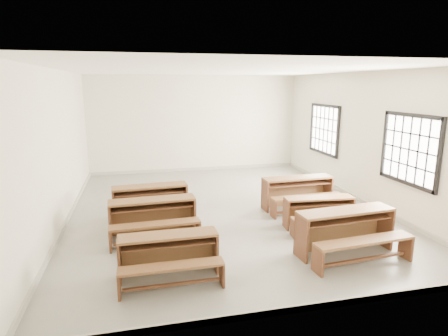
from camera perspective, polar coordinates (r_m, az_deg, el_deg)
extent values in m
plane|color=gray|center=(8.94, 0.00, -6.27)|extent=(8.50, 8.50, 0.00)
cube|color=white|center=(8.46, 0.00, 14.53)|extent=(7.00, 8.50, 0.05)
cube|color=beige|center=(12.67, -4.38, 6.71)|extent=(7.00, 0.05, 3.20)
cube|color=beige|center=(4.63, 12.01, -3.84)|extent=(7.00, 0.05, 3.20)
cube|color=beige|center=(8.48, -23.55, 2.80)|extent=(0.05, 8.50, 3.20)
cube|color=beige|center=(9.93, 19.98, 4.38)|extent=(0.05, 8.50, 3.20)
cube|color=#99978B|center=(12.93, -4.27, -0.14)|extent=(7.00, 0.04, 0.10)
cube|color=#99978B|center=(5.27, 11.22, -20.24)|extent=(7.00, 0.04, 0.10)
cube|color=#99978B|center=(8.85, -22.71, -7.14)|extent=(0.04, 8.50, 0.10)
cube|color=#99978B|center=(10.25, 19.36, -4.22)|extent=(0.04, 8.50, 0.10)
cube|color=white|center=(8.49, 26.52, 2.54)|extent=(0.02, 1.50, 1.30)
cube|color=black|center=(8.40, 26.87, 7.17)|extent=(0.06, 1.62, 0.08)
cube|color=black|center=(8.61, 25.97, -1.99)|extent=(0.06, 1.62, 0.08)
cube|color=black|center=(7.90, 30.00, 1.51)|extent=(0.06, 0.08, 1.46)
cube|color=black|center=(9.10, 23.29, 3.42)|extent=(0.06, 0.08, 1.46)
cube|color=white|center=(11.47, 15.09, 5.70)|extent=(0.02, 1.50, 1.30)
cube|color=black|center=(11.40, 15.20, 9.14)|extent=(0.06, 1.62, 0.08)
cube|color=black|center=(11.55, 14.81, 2.30)|extent=(0.06, 1.62, 0.08)
cube|color=black|center=(10.77, 16.96, 5.17)|extent=(0.06, 0.08, 1.46)
cube|color=black|center=(12.15, 13.25, 6.17)|extent=(0.06, 0.08, 1.46)
cube|color=brown|center=(5.82, -8.52, -10.11)|extent=(1.50, 0.38, 0.04)
cube|color=brown|center=(6.11, -8.56, -12.44)|extent=(1.50, 0.04, 0.64)
cube|color=#55301D|center=(5.95, -15.65, -13.49)|extent=(0.04, 0.38, 0.64)
cube|color=#55301D|center=(6.05, -1.33, -12.55)|extent=(0.04, 0.38, 0.64)
cube|color=#55301D|center=(5.85, -8.46, -11.37)|extent=(1.39, 0.29, 0.02)
cube|color=brown|center=(5.52, -7.99, -14.62)|extent=(1.50, 0.27, 0.04)
cube|color=#55301D|center=(5.61, -15.72, -16.82)|extent=(0.04, 0.26, 0.36)
cube|color=#55301D|center=(5.71, -0.31, -15.73)|extent=(0.04, 0.26, 0.36)
cube|color=#55301D|center=(5.65, -7.90, -17.16)|extent=(1.39, 0.05, 0.04)
cube|color=brown|center=(7.35, -10.91, -4.81)|extent=(1.66, 0.49, 0.04)
cube|color=brown|center=(7.64, -10.92, -7.06)|extent=(1.64, 0.12, 0.70)
cube|color=#55301D|center=(7.45, -16.99, -7.91)|extent=(0.06, 0.41, 0.70)
cube|color=#55301D|center=(7.57, -4.69, -7.06)|extent=(0.06, 0.41, 0.70)
cube|color=#55301D|center=(7.37, -10.85, -5.93)|extent=(1.53, 0.38, 0.02)
cube|color=brown|center=(6.97, -10.42, -8.43)|extent=(1.66, 0.37, 0.04)
cube|color=#55301D|center=(7.03, -16.96, -10.49)|extent=(0.05, 0.29, 0.39)
cube|color=#55301D|center=(7.16, -3.87, -9.53)|extent=(0.05, 0.29, 0.39)
cube|color=#55301D|center=(7.09, -10.32, -10.76)|extent=(1.52, 0.12, 0.04)
cube|color=brown|center=(8.37, -11.25, -2.74)|extent=(1.65, 0.51, 0.04)
cube|color=brown|center=(8.65, -11.27, -4.76)|extent=(1.62, 0.14, 0.69)
cube|color=#55301D|center=(8.44, -16.51, -5.48)|extent=(0.07, 0.41, 0.69)
cube|color=#55301D|center=(8.58, -5.87, -4.72)|extent=(0.07, 0.41, 0.69)
cube|color=#55301D|center=(8.39, -11.19, -3.71)|extent=(1.52, 0.40, 0.02)
cube|color=brown|center=(7.99, -10.79, -5.75)|extent=(1.64, 0.39, 0.04)
cube|color=#55301D|center=(8.02, -16.40, -7.58)|extent=(0.06, 0.29, 0.39)
cube|color=#55301D|center=(8.16, -5.17, -6.74)|extent=(0.06, 0.29, 0.39)
cube|color=#55301D|center=(8.09, -10.70, -7.80)|extent=(1.50, 0.15, 0.04)
cube|color=brown|center=(6.81, 18.10, -6.25)|extent=(1.77, 0.57, 0.04)
cube|color=brown|center=(7.09, 16.96, -8.78)|extent=(1.74, 0.18, 0.74)
cube|color=#55301D|center=(6.51, 11.67, -10.44)|extent=(0.08, 0.44, 0.74)
cube|color=#55301D|center=(7.45, 23.26, -8.24)|extent=(0.08, 0.44, 0.74)
cube|color=#55301D|center=(6.84, 18.12, -7.51)|extent=(1.63, 0.45, 0.02)
cube|color=brown|center=(6.53, 20.65, -10.32)|extent=(1.76, 0.44, 0.04)
cube|color=#55301D|center=(6.16, 14.08, -13.60)|extent=(0.07, 0.31, 0.41)
cube|color=#55301D|center=(7.15, 25.96, -10.78)|extent=(0.07, 0.31, 0.41)
cube|color=#55301D|center=(6.66, 20.43, -12.92)|extent=(1.61, 0.18, 0.04)
cube|color=brown|center=(7.93, 14.31, -4.42)|extent=(1.45, 0.47, 0.04)
cube|color=brown|center=(8.16, 13.75, -6.25)|extent=(1.42, 0.15, 0.60)
cube|color=#55301D|center=(7.79, 9.44, -6.98)|extent=(0.06, 0.36, 0.60)
cube|color=#55301D|center=(8.31, 18.63, -6.22)|extent=(0.06, 0.36, 0.60)
cube|color=#55301D|center=(7.95, 14.31, -5.32)|extent=(1.33, 0.37, 0.02)
cube|color=brown|center=(7.63, 15.47, -7.27)|extent=(1.44, 0.36, 0.04)
cube|color=#55301D|center=(7.45, 10.44, -9.04)|extent=(0.06, 0.25, 0.34)
cube|color=#55301D|center=(7.99, 19.98, -8.09)|extent=(0.06, 0.25, 0.34)
cube|color=#55301D|center=(7.72, 15.35, -9.13)|extent=(1.32, 0.15, 0.04)
cube|color=brown|center=(9.02, 11.18, -1.48)|extent=(1.69, 0.48, 0.04)
cube|color=brown|center=(9.28, 10.57, -3.47)|extent=(1.68, 0.10, 0.71)
cube|color=#55301D|center=(8.79, 6.27, -4.22)|extent=(0.06, 0.42, 0.71)
cube|color=#55301D|center=(9.49, 15.53, -3.35)|extent=(0.06, 0.42, 0.71)
cube|color=#55301D|center=(9.03, 11.20, -2.41)|extent=(1.56, 0.37, 0.02)
cube|color=brown|center=(8.66, 12.59, -4.29)|extent=(1.69, 0.35, 0.04)
cube|color=#55301D|center=(8.39, 7.52, -6.22)|extent=(0.05, 0.30, 0.40)
cube|color=#55301D|center=(9.12, 17.11, -5.14)|extent=(0.05, 0.30, 0.40)
cube|color=#55301D|center=(8.75, 12.49, -6.26)|extent=(1.55, 0.11, 0.04)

